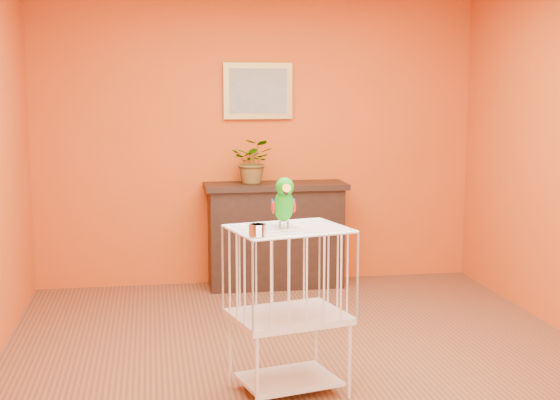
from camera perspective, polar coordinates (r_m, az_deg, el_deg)
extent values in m
plane|color=brown|center=(5.17, 1.90, -11.90)|extent=(4.50, 4.50, 0.00)
plane|color=#D24B13|center=(7.09, -1.64, 4.34)|extent=(4.00, 0.00, 4.00)
plane|color=#D24B13|center=(2.73, 11.37, -1.96)|extent=(4.00, 0.00, 4.00)
cube|color=black|center=(7.00, -0.33, -2.77)|extent=(1.18, 0.39, 0.89)
cube|color=black|center=(6.93, -0.33, 1.04)|extent=(1.26, 0.45, 0.05)
cube|color=black|center=(6.83, -0.09, -3.05)|extent=(0.83, 0.02, 0.44)
cube|color=#5E261B|center=(6.94, -2.28, -3.71)|extent=(0.05, 0.18, 0.28)
cube|color=#344623|center=(6.95, -1.63, -3.69)|extent=(0.05, 0.18, 0.28)
cube|color=#5E261B|center=(6.96, -0.91, -3.66)|extent=(0.05, 0.18, 0.28)
cube|color=#344623|center=(6.98, -0.11, -3.64)|extent=(0.05, 0.18, 0.28)
cube|color=#5E261B|center=(6.99, 0.69, -3.61)|extent=(0.05, 0.18, 0.28)
imported|color=#26722D|center=(6.88, -1.96, 2.48)|extent=(0.47, 0.49, 0.31)
cube|color=#AE8D3E|center=(7.04, -1.62, 7.98)|extent=(0.62, 0.03, 0.50)
cube|color=gray|center=(7.03, -1.61, 7.98)|extent=(0.52, 0.01, 0.40)
cube|color=silver|center=(4.70, 0.63, -12.98)|extent=(0.62, 0.53, 0.02)
cube|color=silver|center=(4.57, 0.63, -8.52)|extent=(0.73, 0.63, 0.04)
cube|color=silver|center=(4.45, 0.64, -2.12)|extent=(0.73, 0.63, 0.01)
cylinder|color=silver|center=(4.35, -1.69, -12.73)|extent=(0.02, 0.02, 0.44)
cylinder|color=silver|center=(4.58, 5.11, -11.68)|extent=(0.02, 0.02, 0.44)
cylinder|color=silver|center=(4.74, -3.69, -10.97)|extent=(0.02, 0.02, 0.44)
cylinder|color=silver|center=(4.95, 2.65, -10.12)|extent=(0.02, 0.02, 0.44)
cylinder|color=silver|center=(4.18, -1.64, -2.22)|extent=(0.09, 0.09, 0.07)
cylinder|color=#59544C|center=(4.45, -0.02, -1.83)|extent=(0.01, 0.01, 0.04)
cylinder|color=#59544C|center=(4.46, 0.58, -1.81)|extent=(0.01, 0.01, 0.04)
ellipsoid|color=#0F940D|center=(4.43, 0.28, -0.41)|extent=(0.12, 0.17, 0.21)
ellipsoid|color=#0F940D|center=(4.39, 0.35, 0.99)|extent=(0.11, 0.11, 0.10)
cone|color=orange|center=(4.34, 0.45, 0.76)|extent=(0.05, 0.07, 0.07)
cone|color=black|center=(4.35, 0.42, 0.53)|extent=(0.03, 0.03, 0.03)
sphere|color=black|center=(4.36, -0.08, 1.10)|extent=(0.02, 0.02, 0.02)
sphere|color=black|center=(4.37, 0.85, 1.11)|extent=(0.02, 0.02, 0.02)
ellipsoid|color=#A50C0C|center=(4.44, -0.48, -0.53)|extent=(0.03, 0.06, 0.07)
ellipsoid|color=navy|center=(4.45, 1.01, -0.50)|extent=(0.03, 0.06, 0.07)
cone|color=#0F940D|center=(4.51, 0.14, -1.17)|extent=(0.07, 0.15, 0.12)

